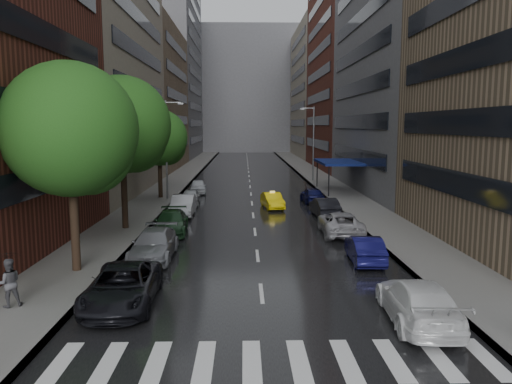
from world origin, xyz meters
TOP-DOWN VIEW (x-y plane):
  - ground at (0.00, 0.00)m, footprint 220.00×220.00m
  - road at (0.00, 50.00)m, footprint 14.00×140.00m
  - sidewalk_left at (-9.00, 50.00)m, footprint 4.00×140.00m
  - sidewalk_right at (9.00, 50.00)m, footprint 4.00×140.00m
  - crosswalk at (0.20, -2.00)m, footprint 13.15×2.80m
  - buildings_left at (-15.00, 58.79)m, footprint 8.00×108.00m
  - buildings_right at (15.00, 56.70)m, footprint 8.05×109.10m
  - building_far at (0.00, 118.00)m, footprint 40.00×14.00m
  - tree_near at (-8.60, 7.10)m, footprint 6.15×6.15m
  - tree_mid at (-8.60, 16.86)m, footprint 6.35×6.35m
  - tree_far at (-8.60, 31.04)m, footprint 5.27×5.27m
  - taxi at (1.67, 25.29)m, footprint 1.98×4.15m
  - parked_cars_left at (-5.40, 15.59)m, footprint 2.73×36.92m
  - parked_cars_right at (5.40, 13.34)m, footprint 2.60×32.18m
  - ped_black_umbrella at (-9.53, 2.34)m, footprint 1.12×1.05m
  - street_lamp_left at (-7.72, 30.00)m, footprint 1.74×0.22m
  - street_lamp_right at (7.72, 45.00)m, footprint 1.74×0.22m
  - awning at (8.98, 35.00)m, footprint 4.00×8.00m

SIDE VIEW (x-z plane):
  - ground at x=0.00m, z-range 0.00..0.00m
  - road at x=0.00m, z-range 0.00..0.01m
  - crosswalk at x=0.20m, z-range 0.01..0.02m
  - sidewalk_left at x=-9.00m, z-range 0.00..0.15m
  - sidewalk_right at x=9.00m, z-range 0.00..0.15m
  - taxi at x=1.67m, z-range 0.00..1.31m
  - parked_cars_right at x=5.40m, z-range -0.04..1.51m
  - parked_cars_left at x=-5.40m, z-range -0.05..1.53m
  - ped_black_umbrella at x=-9.53m, z-range 0.33..2.42m
  - awning at x=8.98m, z-range 1.57..4.70m
  - street_lamp_left at x=-7.72m, z-range 0.39..9.39m
  - street_lamp_right at x=7.72m, z-range 0.39..9.39m
  - tree_far at x=-8.60m, z-range 1.55..9.95m
  - tree_near at x=-8.60m, z-range 1.81..11.61m
  - tree_mid at x=-8.60m, z-range 1.87..11.99m
  - buildings_right at x=15.00m, z-range -2.97..33.03m
  - buildings_left at x=-15.00m, z-range -3.01..34.99m
  - building_far at x=0.00m, z-range 0.00..32.00m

